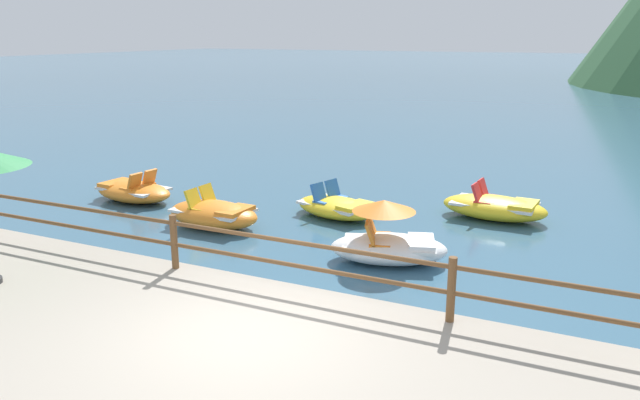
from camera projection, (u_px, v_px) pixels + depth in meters
The scene contains 7 objects.
ground_plane at pixel (552, 97), 43.39m from camera, with size 200.00×200.00×0.00m, color #38607A.
dock_railing at pixel (298, 257), 9.60m from camera, with size 23.92×0.12×0.95m.
pedal_boat_0 at pixel (495, 207), 14.89m from camera, with size 2.55×1.49×0.87m.
pedal_boat_2 at pixel (133, 191), 16.47m from camera, with size 2.41×1.50×0.85m.
pedal_boat_3 at pixel (336, 207), 15.08m from camera, with size 2.46×1.87×0.81m.
pedal_boat_4 at pixel (214, 214), 14.27m from camera, with size 2.33×1.39×0.90m.
pedal_boat_5 at pixel (388, 241), 12.06m from camera, with size 2.55×1.94×1.24m.
Camera 1 is at (4.18, -6.48, 4.32)m, focal length 35.09 mm.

